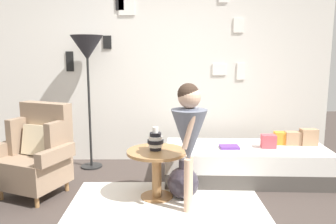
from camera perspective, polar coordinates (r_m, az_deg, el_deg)
gallery_wall at (r=4.75m, az=-1.95°, el=7.43°), size 4.80×0.12×2.60m
rug at (r=3.54m, az=-0.26°, el=-15.07°), size 1.93×1.13×0.01m
armchair at (r=3.91m, az=-21.08°, el=-6.54°), size 0.89×0.79×0.97m
daybed at (r=4.23m, az=12.82°, el=-8.31°), size 1.94×0.90×0.40m
pillow_head at (r=4.45m, az=22.54°, el=-3.91°), size 0.20×0.13×0.20m
pillow_mid at (r=4.40m, az=20.19°, el=-4.16°), size 0.19×0.13×0.16m
pillow_back at (r=4.39m, az=18.62°, el=-4.18°), size 0.20×0.13×0.15m
pillow_extra at (r=4.17m, az=16.52°, el=-4.75°), size 0.17×0.13×0.16m
side_table at (r=3.55m, az=-1.91°, el=-8.62°), size 0.62×0.62×0.51m
vase_striped at (r=3.50m, az=-2.11°, el=-4.85°), size 0.17×0.17×0.24m
floor_lamp at (r=4.48m, az=-13.41°, el=9.63°), size 0.41×0.41×1.72m
person_child at (r=3.16m, az=3.54°, el=-2.96°), size 0.34×0.34×1.23m
book_on_daybed at (r=4.07m, az=10.25°, el=-5.79°), size 0.22×0.16×0.03m
demijohn_near at (r=3.62m, az=2.55°, el=-11.72°), size 0.33×0.33×0.42m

